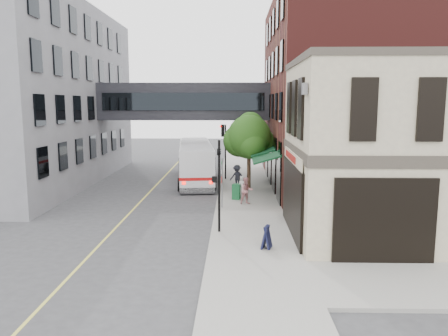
{
  "coord_description": "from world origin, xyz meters",
  "views": [
    {
      "loc": [
        1.13,
        -18.72,
        6.41
      ],
      "look_at": [
        0.58,
        4.32,
        2.96
      ],
      "focal_mm": 35.0,
      "sensor_mm": 36.0,
      "label": 1
    }
  ],
  "objects_px": {
    "pedestrian_a": "(242,188)",
    "pedestrian_c": "(237,177)",
    "newspaper_box": "(236,192)",
    "sandwich_board": "(267,237)",
    "pedestrian_b": "(246,191)",
    "bus": "(196,160)"
  },
  "relations": [
    {
      "from": "pedestrian_b",
      "to": "sandwich_board",
      "type": "bearing_deg",
      "value": -102.23
    },
    {
      "from": "pedestrian_c",
      "to": "sandwich_board",
      "type": "xyz_separation_m",
      "value": [
        1.21,
        -13.31,
        -0.38
      ]
    },
    {
      "from": "pedestrian_a",
      "to": "newspaper_box",
      "type": "height_order",
      "value": "pedestrian_a"
    },
    {
      "from": "newspaper_box",
      "to": "pedestrian_c",
      "type": "bearing_deg",
      "value": 104.4
    },
    {
      "from": "newspaper_box",
      "to": "sandwich_board",
      "type": "bearing_deg",
      "value": -67.32
    },
    {
      "from": "bus",
      "to": "sandwich_board",
      "type": "bearing_deg",
      "value": -75.03
    },
    {
      "from": "bus",
      "to": "newspaper_box",
      "type": "bearing_deg",
      "value": -66.02
    },
    {
      "from": "pedestrian_b",
      "to": "sandwich_board",
      "type": "xyz_separation_m",
      "value": [
        0.65,
        -8.39,
        -0.34
      ]
    },
    {
      "from": "pedestrian_a",
      "to": "pedestrian_c",
      "type": "relative_size",
      "value": 0.86
    },
    {
      "from": "pedestrian_b",
      "to": "newspaper_box",
      "type": "height_order",
      "value": "pedestrian_b"
    },
    {
      "from": "pedestrian_b",
      "to": "pedestrian_c",
      "type": "relative_size",
      "value": 0.95
    },
    {
      "from": "pedestrian_a",
      "to": "pedestrian_c",
      "type": "xyz_separation_m",
      "value": [
        -0.33,
        3.61,
        0.12
      ]
    },
    {
      "from": "bus",
      "to": "pedestrian_a",
      "type": "distance_m",
      "value": 8.42
    },
    {
      "from": "pedestrian_b",
      "to": "newspaper_box",
      "type": "bearing_deg",
      "value": 98.48
    },
    {
      "from": "bus",
      "to": "newspaper_box",
      "type": "height_order",
      "value": "bus"
    },
    {
      "from": "sandwich_board",
      "to": "pedestrian_b",
      "type": "bearing_deg",
      "value": 113.19
    },
    {
      "from": "sandwich_board",
      "to": "bus",
      "type": "bearing_deg",
      "value": 123.74
    },
    {
      "from": "newspaper_box",
      "to": "pedestrian_a",
      "type": "bearing_deg",
      "value": 14.65
    },
    {
      "from": "pedestrian_a",
      "to": "sandwich_board",
      "type": "relative_size",
      "value": 1.52
    },
    {
      "from": "pedestrian_c",
      "to": "sandwich_board",
      "type": "distance_m",
      "value": 13.37
    },
    {
      "from": "newspaper_box",
      "to": "sandwich_board",
      "type": "height_order",
      "value": "newspaper_box"
    },
    {
      "from": "pedestrian_b",
      "to": "sandwich_board",
      "type": "distance_m",
      "value": 8.42
    }
  ]
}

